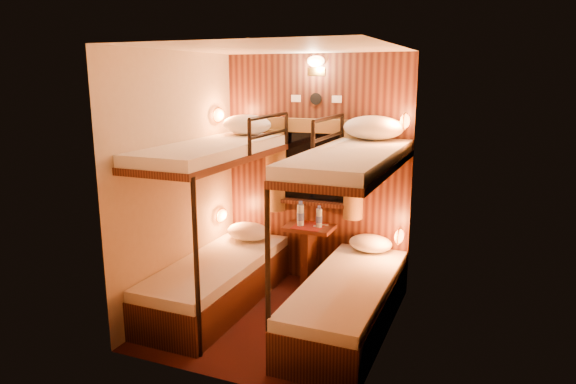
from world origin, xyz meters
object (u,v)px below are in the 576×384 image
at_px(bunk_left, 217,249).
at_px(bottle_left, 300,215).
at_px(table, 309,247).
at_px(bottle_right, 319,218).
at_px(bunk_right, 348,268).

height_order(bunk_left, bottle_left, bunk_left).
distance_m(bunk_left, bottle_left, 0.96).
xyz_separation_m(table, bottle_right, (0.11, -0.01, 0.33)).
bearing_deg(bunk_right, table, 129.67).
relative_size(bunk_right, bottle_left, 7.14).
xyz_separation_m(bunk_right, bottle_left, (-0.74, 0.75, 0.21)).
height_order(bunk_left, bunk_right, same).
distance_m(bunk_right, bottle_right, 0.96).
distance_m(table, bottle_left, 0.36).
distance_m(bunk_left, bunk_right, 1.30).
bearing_deg(table, bunk_left, -129.67).
height_order(bunk_right, table, bunk_right).
distance_m(bunk_left, bottle_right, 1.10).
xyz_separation_m(bottle_left, bottle_right, (0.20, 0.02, -0.02)).
distance_m(bunk_left, table, 1.02).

